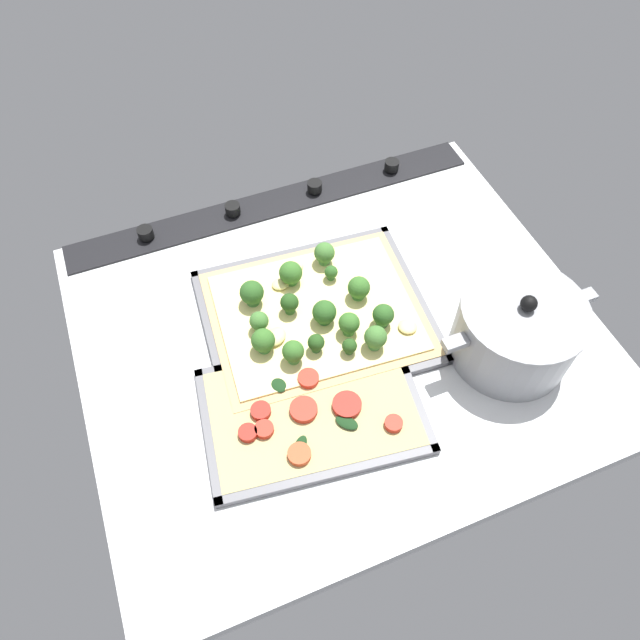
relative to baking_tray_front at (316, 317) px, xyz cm
name	(u,v)px	position (x,y,z in cm)	size (l,w,h in cm)	color
ground_plane	(338,336)	(-2.43, 3.72, -1.86)	(81.35, 69.61, 3.00)	silver
stove_control_panel	(275,202)	(-2.43, -27.59, 0.19)	(78.09, 7.00, 2.60)	black
baking_tray_front	(316,317)	(0.00, 0.00, 0.00)	(38.05, 32.22, 1.30)	slate
broccoli_pizza	(316,312)	(0.23, 0.28, 1.84)	(35.47, 29.65, 5.97)	tan
baking_tray_back	(312,411)	(6.79, 15.67, 0.02)	(34.43, 25.42, 1.30)	slate
veggie_pizza_back	(312,410)	(6.96, 15.84, 0.74)	(31.73, 22.73, 1.90)	tan
cooking_pot	(516,331)	(-25.57, 17.01, 5.37)	(25.53, 18.70, 13.76)	gray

